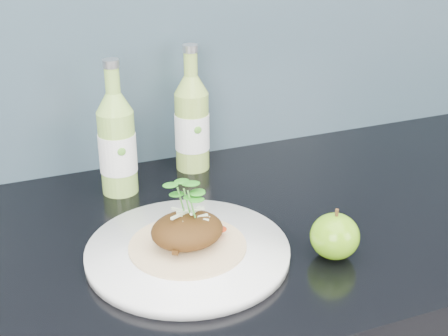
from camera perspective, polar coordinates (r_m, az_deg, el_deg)
The scene contains 5 objects.
dinner_plate at distance 0.90m, azimuth -3.33°, elevation -7.65°, with size 0.34×0.34×0.02m.
pork_taco at distance 0.88m, azimuth -3.39°, elevation -5.59°, with size 0.17×0.17×0.10m.
green_apple at distance 0.90m, azimuth 10.10°, elevation -6.16°, with size 0.08×0.08×0.08m.
cider_bottle_left at distance 1.06m, azimuth -9.75°, elevation 2.20°, with size 0.07×0.07×0.23m.
cider_bottle_right at distance 1.14m, azimuth -2.95°, elevation 4.12°, with size 0.08×0.08×0.23m.
Camera 1 is at (-0.30, 0.91, 1.39)m, focal length 50.00 mm.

